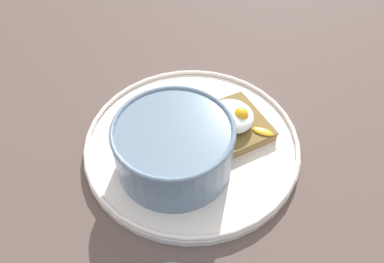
# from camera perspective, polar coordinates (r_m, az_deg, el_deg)

# --- Properties ---
(ground_plane) EXTENTS (1.20, 1.20, 0.02)m
(ground_plane) POSITION_cam_1_polar(r_m,az_deg,el_deg) (0.51, -0.00, -2.95)
(ground_plane) COLOR brown
(ground_plane) RESTS_ON ground
(plate) EXTENTS (0.28, 0.28, 0.02)m
(plate) POSITION_cam_1_polar(r_m,az_deg,el_deg) (0.50, -0.00, -1.67)
(plate) COLOR silver
(plate) RESTS_ON ground_plane
(oatmeal_bowl) EXTENTS (0.14, 0.14, 0.07)m
(oatmeal_bowl) POSITION_cam_1_polar(r_m,az_deg,el_deg) (0.45, -2.76, -2.37)
(oatmeal_bowl) COLOR slate
(oatmeal_bowl) RESTS_ON plate
(toast_slice) EXTENTS (0.11, 0.11, 0.01)m
(toast_slice) POSITION_cam_1_polar(r_m,az_deg,el_deg) (0.51, 5.85, 0.93)
(toast_slice) COLOR brown
(toast_slice) RESTS_ON plate
(poached_egg) EXTENTS (0.09, 0.06, 0.03)m
(poached_egg) POSITION_cam_1_polar(r_m,az_deg,el_deg) (0.49, 6.20, 2.33)
(poached_egg) COLOR white
(poached_egg) RESTS_ON toast_slice
(banana_slice_front) EXTENTS (0.04, 0.04, 0.01)m
(banana_slice_front) POSITION_cam_1_polar(r_m,az_deg,el_deg) (0.52, -5.12, 2.78)
(banana_slice_front) COLOR #F1E3BD
(banana_slice_front) RESTS_ON plate
(banana_slice_left) EXTENTS (0.05, 0.05, 0.02)m
(banana_slice_left) POSITION_cam_1_polar(r_m,az_deg,el_deg) (0.55, -2.27, 6.01)
(banana_slice_left) COLOR #F4E7B0
(banana_slice_left) RESTS_ON plate
(banana_slice_back) EXTENTS (0.05, 0.05, 0.01)m
(banana_slice_back) POSITION_cam_1_polar(r_m,az_deg,el_deg) (0.54, -0.41, 4.42)
(banana_slice_back) COLOR #F9F1BA
(banana_slice_back) RESTS_ON plate
(banana_slice_right) EXTENTS (0.04, 0.04, 0.01)m
(banana_slice_right) POSITION_cam_1_polar(r_m,az_deg,el_deg) (0.54, -5.48, 4.96)
(banana_slice_right) COLOR #F6DFBB
(banana_slice_right) RESTS_ON plate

